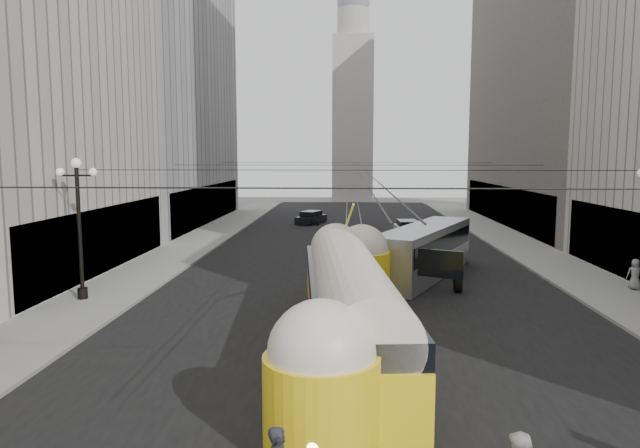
# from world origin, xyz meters

# --- Properties ---
(road) EXTENTS (20.00, 85.00, 0.02)m
(road) POSITION_xyz_m (0.00, 32.50, 0.00)
(road) COLOR black
(road) RESTS_ON ground
(sidewalk_left) EXTENTS (4.00, 72.00, 0.15)m
(sidewalk_left) POSITION_xyz_m (-12.00, 36.00, 0.07)
(sidewalk_left) COLOR gray
(sidewalk_left) RESTS_ON ground
(sidewalk_right) EXTENTS (4.00, 72.00, 0.15)m
(sidewalk_right) POSITION_xyz_m (12.00, 36.00, 0.07)
(sidewalk_right) COLOR gray
(sidewalk_right) RESTS_ON ground
(rail_left) EXTENTS (0.12, 85.00, 0.04)m
(rail_left) POSITION_xyz_m (-0.75, 32.50, 0.00)
(rail_left) COLOR gray
(rail_left) RESTS_ON ground
(rail_right) EXTENTS (0.12, 85.00, 0.04)m
(rail_right) POSITION_xyz_m (0.75, 32.50, 0.00)
(rail_right) COLOR gray
(rail_right) RESTS_ON ground
(building_left_far) EXTENTS (12.60, 28.60, 28.60)m
(building_left_far) POSITION_xyz_m (-19.99, 48.00, 14.31)
(building_left_far) COLOR #999999
(building_left_far) RESTS_ON ground
(building_right_far) EXTENTS (12.60, 32.60, 32.60)m
(building_right_far) POSITION_xyz_m (20.00, 48.00, 16.31)
(building_right_far) COLOR #514C47
(building_right_far) RESTS_ON ground
(distant_tower) EXTENTS (6.00, 6.00, 31.36)m
(distant_tower) POSITION_xyz_m (0.00, 80.00, 14.97)
(distant_tower) COLOR #B2AFA8
(distant_tower) RESTS_ON ground
(lamppost_left_mid) EXTENTS (1.86, 0.44, 6.37)m
(lamppost_left_mid) POSITION_xyz_m (-12.60, 18.00, 3.74)
(lamppost_left_mid) COLOR black
(lamppost_left_mid) RESTS_ON sidewalk_left
(catenary) EXTENTS (25.00, 72.00, 0.23)m
(catenary) POSITION_xyz_m (0.12, 31.49, 5.88)
(catenary) COLOR black
(catenary) RESTS_ON ground
(streetcar) EXTENTS (3.78, 16.31, 3.58)m
(streetcar) POSITION_xyz_m (-0.50, 12.00, 1.75)
(streetcar) COLOR yellow
(streetcar) RESTS_ON ground
(city_bus) EXTENTS (6.70, 11.38, 2.79)m
(city_bus) POSITION_xyz_m (3.67, 24.34, 1.53)
(city_bus) COLOR #A2A4A7
(city_bus) RESTS_ON ground
(sedan_white_far) EXTENTS (1.98, 4.36, 1.35)m
(sedan_white_far) POSITION_xyz_m (4.35, 40.08, 0.61)
(sedan_white_far) COLOR silver
(sedan_white_far) RESTS_ON ground
(sedan_dark_far) EXTENTS (3.02, 4.29, 1.25)m
(sedan_dark_far) POSITION_xyz_m (-4.20, 48.75, 0.57)
(sedan_dark_far) COLOR black
(sedan_dark_far) RESTS_ON ground
(pedestrian_sidewalk_right) EXTENTS (0.85, 0.68, 1.50)m
(pedestrian_sidewalk_right) POSITION_xyz_m (13.42, 21.13, 0.90)
(pedestrian_sidewalk_right) COLOR gray
(pedestrian_sidewalk_right) RESTS_ON sidewalk_right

